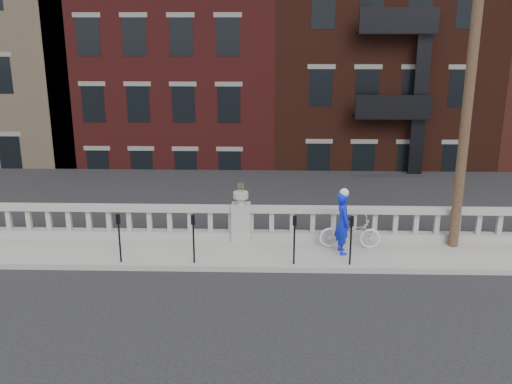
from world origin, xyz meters
TOP-DOWN VIEW (x-y plane):
  - ground at (0.00, 0.00)m, footprint 120.00×120.00m
  - sidewalk at (0.00, 3.00)m, footprint 32.00×2.20m
  - balustrade at (0.00, 3.95)m, footprint 28.00×0.34m
  - planter_pedestal at (0.00, 3.95)m, footprint 0.55×0.55m
  - lower_level at (0.56, 23.04)m, footprint 80.00×44.00m
  - utility_pole at (6.20, 3.60)m, footprint 1.60×0.28m
  - parking_meter_b at (-3.17, 2.15)m, footprint 0.10×0.09m
  - parking_meter_c at (-1.17, 2.15)m, footprint 0.10×0.09m
  - parking_meter_d at (1.52, 2.15)m, footprint 0.10×0.09m
  - parking_meter_e at (3.02, 2.15)m, footprint 0.10×0.09m
  - bicycle at (3.17, 3.37)m, footprint 1.76×0.67m
  - cyclist at (2.90, 2.98)m, footprint 0.52×0.71m

SIDE VIEW (x-z plane):
  - ground at x=0.00m, z-range 0.00..0.00m
  - sidewalk at x=0.00m, z-range 0.00..0.15m
  - bicycle at x=3.17m, z-range 0.15..1.06m
  - balustrade at x=0.00m, z-range 0.13..1.16m
  - planter_pedestal at x=0.00m, z-range -0.05..1.71m
  - parking_meter_b at x=-3.17m, z-range 0.32..1.68m
  - parking_meter_c at x=-1.17m, z-range 0.32..1.68m
  - parking_meter_d at x=1.52m, z-range 0.32..1.68m
  - parking_meter_e at x=3.02m, z-range 0.32..1.68m
  - cyclist at x=2.90m, z-range 0.15..1.93m
  - lower_level at x=0.56m, z-range -7.77..13.03m
  - utility_pole at x=6.20m, z-range 0.24..10.24m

